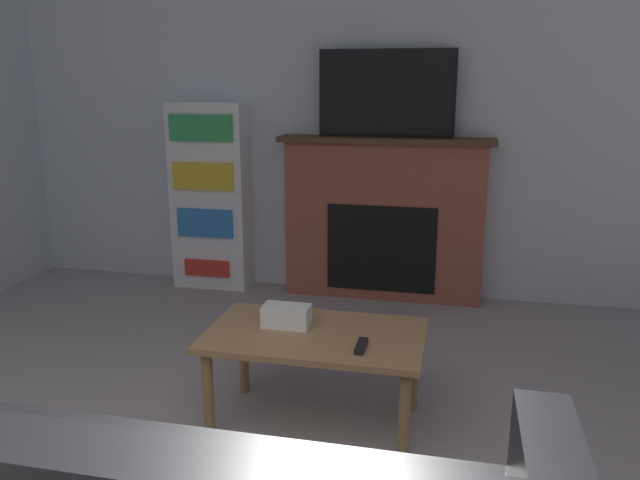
{
  "coord_description": "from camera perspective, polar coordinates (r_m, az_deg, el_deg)",
  "views": [
    {
      "loc": [
        0.82,
        -0.49,
        1.58
      ],
      "look_at": [
        0.13,
        2.58,
        0.78
      ],
      "focal_mm": 35.0,
      "sensor_mm": 36.0,
      "label": 1
    }
  ],
  "objects": [
    {
      "name": "wall_back",
      "position": [
        4.71,
        2.65,
        11.44
      ],
      "size": [
        6.21,
        0.06,
        2.7
      ],
      "color": "silver",
      "rests_on": "ground_plane"
    },
    {
      "name": "fireplace",
      "position": [
        4.62,
        5.83,
        1.98
      ],
      "size": [
        1.54,
        0.28,
        1.2
      ],
      "color": "brown",
      "rests_on": "ground_plane"
    },
    {
      "name": "tv",
      "position": [
        4.5,
        6.09,
        13.17
      ],
      "size": [
        0.96,
        0.03,
        0.61
      ],
      "color": "black",
      "rests_on": "fireplace"
    },
    {
      "name": "coffee_table",
      "position": [
        2.91,
        -0.43,
        -9.55
      ],
      "size": [
        0.99,
        0.6,
        0.47
      ],
      "color": "#A87A4C",
      "rests_on": "ground_plane"
    },
    {
      "name": "tissue_box",
      "position": [
        2.94,
        -3.09,
        -6.93
      ],
      "size": [
        0.22,
        0.12,
        0.1
      ],
      "color": "white",
      "rests_on": "coffee_table"
    },
    {
      "name": "remote_control",
      "position": [
        2.72,
        3.78,
        -9.64
      ],
      "size": [
        0.04,
        0.15,
        0.02
      ],
      "color": "black",
      "rests_on": "coffee_table"
    },
    {
      "name": "bookshelf",
      "position": [
        4.92,
        -9.95,
        3.96
      ],
      "size": [
        0.59,
        0.29,
        1.43
      ],
      "color": "white",
      "rests_on": "ground_plane"
    }
  ]
}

